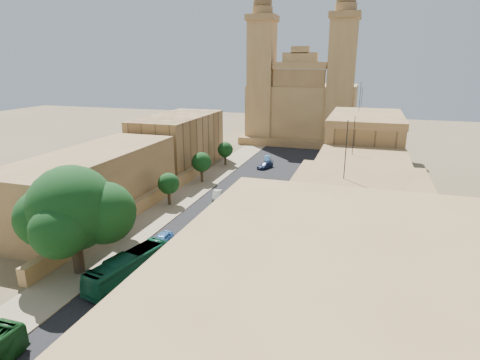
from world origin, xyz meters
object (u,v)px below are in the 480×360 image
Objects in this scene: car_white_a at (217,195)px; pedestrian_a at (270,248)px; street_tree_c at (201,162)px; ficus_tree at (73,211)px; car_blue_b at (267,158)px; olive_pickup at (256,219)px; pedestrian_c at (289,229)px; bus_cream_east at (276,200)px; red_truck at (228,238)px; car_blue_a at (162,240)px; car_dkblue at (265,165)px; bus_green_north at (129,267)px; bus_red_east at (259,246)px; church at (302,104)px; street_tree_b at (169,184)px; street_tree_a at (120,211)px; car_cream at (263,202)px; street_tree_d at (225,150)px; car_white_b at (274,184)px.

pedestrian_a is (11.90, -15.71, 0.29)m from car_white_a.
ficus_tree is at bearing -88.94° from street_tree_c.
car_white_a is 25.32m from car_blue_b.
ficus_tree reaches higher than olive_pickup.
bus_cream_east is at bearing -153.64° from pedestrian_c.
red_truck is 7.75m from car_blue_a.
street_tree_c is 17.84m from bus_cream_east.
car_blue_a is 36.36m from car_dkblue.
pedestrian_c is at bearing -49.30° from car_dkblue.
red_truck is at bearing 33.81° from ficus_tree.
red_truck is 42.02m from car_blue_b.
bus_red_east reaches higher than bus_green_north.
bus_red_east is 2.85× the size of car_white_a.
street_tree_b is (-10.00, -54.61, -6.38)m from church.
car_white_a reaches higher than car_blue_b.
pedestrian_c is (10.25, -29.26, 0.21)m from car_dkblue.
street_tree_a is at bearing 94.26° from ficus_tree.
street_tree_a is 1.24× the size of car_dkblue.
bus_cream_east is at bearing 52.68° from car_blue_a.
car_white_a is 19.72m from pedestrian_a.
bus_green_north reaches higher than car_white_a.
car_blue_a is at bearing 63.99° from car_cream.
car_white_a reaches higher than car_dkblue.
bus_green_north reaches higher than car_dkblue.
church is at bearing 81.46° from street_tree_a.
pedestrian_a is (17.50, -23.07, -2.56)m from street_tree_c.
bus_green_north is at bearing 86.57° from bus_cream_east.
street_tree_b is 13.59m from car_cream.
street_tree_b is 1.32× the size of car_white_a.
car_blue_a is at bearing -81.58° from street_tree_d.
car_blue_a reaches higher than car_white_a.
church reaches higher than car_blue_b.
street_tree_c is 1.06× the size of olive_pickup.
street_tree_d reaches higher than bus_green_north.
car_white_a is at bearing 103.47° from bus_green_north.
red_truck is at bearing 90.20° from car_cream.
car_white_a is (-8.40, 8.47, -0.31)m from olive_pickup.
street_tree_d is at bearing 90.77° from ficus_tree.
car_cream is 1.45× the size of car_blue_b.
car_white_a is 0.86× the size of car_white_b.
red_truck is 1.65× the size of car_dkblue.
bus_cream_east is 2.66× the size of car_dkblue.
car_dkblue is 6.00m from car_blue_b.
car_white_b is 23.99m from pedestrian_a.
car_dkblue is 36.31m from pedestrian_a.
car_cream is at bearing 49.94° from street_tree_a.
street_tree_c is 0.54× the size of bus_green_north.
bus_red_east is (10.50, 7.79, 0.09)m from bus_green_north.
car_cream is at bearing 85.89° from bus_green_north.
ficus_tree is 1.13× the size of bus_green_north.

